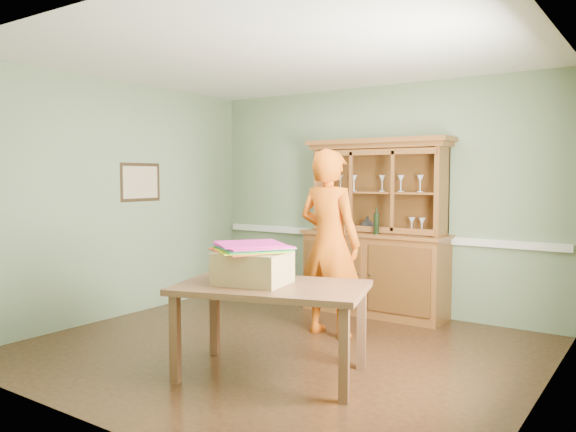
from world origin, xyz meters
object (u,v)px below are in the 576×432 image
Objects in this scene: china_hutch at (376,253)px; person at (329,243)px; cardboard_box at (253,268)px; dining_table at (271,295)px.

person is at bearing -90.00° from china_hutch.
cardboard_box is (0.08, -2.43, 0.16)m from china_hutch.
dining_table is 0.90× the size of person.
china_hutch is 3.73× the size of cardboard_box.
cardboard_box reaches higher than dining_table.
china_hutch is at bearing 77.91° from dining_table.
person is (-0.23, 1.30, 0.28)m from dining_table.
cardboard_box is at bearing -179.59° from dining_table.
cardboard_box is at bearing -88.20° from china_hutch.
china_hutch is at bearing -86.44° from person.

